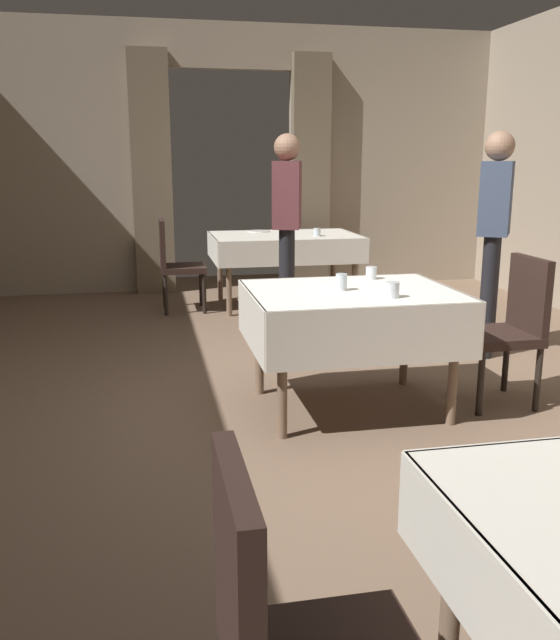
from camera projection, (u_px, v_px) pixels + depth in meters
The scene contains 13 objects.
ground at pixel (322, 409), 4.20m from camera, with size 10.08×10.08×0.00m, color #7A604C.
wall_back at pixel (232, 158), 7.83m from camera, with size 6.40×0.27×3.00m.
dining_table_mid at pixel (351, 308), 4.08m from camera, with size 1.24×0.98×0.75m.
dining_table_far at pixel (285, 243), 7.04m from camera, with size 1.52×1.02×0.75m.
chair_mid_right at pixel (510, 323), 4.22m from camera, with size 0.44×0.44×0.93m.
chair_far_left at pixel (175, 261), 6.81m from camera, with size 0.44×0.44×0.93m.
glass_mid_a at pixel (371, 273), 4.41m from camera, with size 0.07×0.07×0.08m, color silver.
glass_mid_b at pixel (341, 282), 4.03m from camera, with size 0.07×0.07×0.10m, color silver.
glass_mid_c at pixel (392, 290), 3.82m from camera, with size 0.08×0.08×0.09m, color silver.
glass_far_a at pixel (317, 232), 6.85m from camera, with size 0.07×0.07×0.08m, color silver.
plate_far_b at pixel (259, 231), 7.27m from camera, with size 0.23×0.23×0.01m, color white.
person_waiter_by_doorway at pixel (494, 225), 5.15m from camera, with size 0.38×0.42×1.72m.
person_diner_standing_aside at pixel (287, 219), 5.67m from camera, with size 0.31×0.41×1.72m.
Camera 1 is at (-1.04, -3.83, 1.52)m, focal length 37.93 mm.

